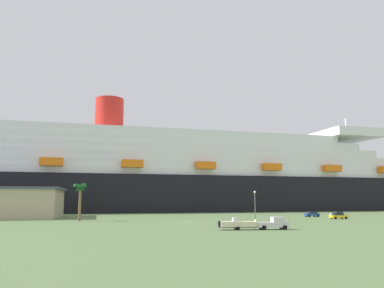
{
  "coord_description": "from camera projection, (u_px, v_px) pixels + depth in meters",
  "views": [
    {
      "loc": [
        -13.77,
        -90.98,
        5.39
      ],
      "look_at": [
        7.35,
        37.4,
        23.97
      ],
      "focal_mm": 35.96,
      "sensor_mm": 36.0,
      "label": 1
    }
  ],
  "objects": [
    {
      "name": "ground_plane",
      "position": [
        173.0,
        216.0,
        119.63
      ],
      "size": [
        600.0,
        600.0,
        0.0
      ],
      "primitive_type": "plane",
      "color": "#567042"
    },
    {
      "name": "cruise_ship",
      "position": [
        202.0,
        178.0,
        169.45
      ],
      "size": [
        293.47,
        60.66,
        54.21
      ],
      "color": "black",
      "rests_on": "ground_plane"
    },
    {
      "name": "pickup_truck",
      "position": [
        273.0,
        224.0,
        68.03
      ],
      "size": [
        5.68,
        2.47,
        2.2
      ],
      "color": "silver",
      "rests_on": "ground_plane"
    },
    {
      "name": "small_boat_on_trailer",
      "position": [
        242.0,
        224.0,
        67.33
      ],
      "size": [
        8.95,
        2.08,
        2.15
      ],
      "color": "#595960",
      "rests_on": "ground_plane"
    },
    {
      "name": "palm_tree",
      "position": [
        80.0,
        191.0,
        95.1
      ],
      "size": [
        3.51,
        3.38,
        9.26
      ],
      "color": "brown",
      "rests_on": "ground_plane"
    },
    {
      "name": "street_lamp",
      "position": [
        255.0,
        201.0,
        95.23
      ],
      "size": [
        0.56,
        0.56,
        7.33
      ],
      "color": "slate",
      "rests_on": "ground_plane"
    },
    {
      "name": "parked_car_silver_sedan",
      "position": [
        338.0,
        214.0,
        116.87
      ],
      "size": [
        4.58,
        2.76,
        1.58
      ],
      "color": "silver",
      "rests_on": "ground_plane"
    },
    {
      "name": "parked_car_yellow_taxi",
      "position": [
        338.0,
        216.0,
        103.4
      ],
      "size": [
        4.91,
        2.33,
        1.58
      ],
      "color": "yellow",
      "rests_on": "ground_plane"
    },
    {
      "name": "parked_car_red_hatchback",
      "position": [
        16.0,
        216.0,
        104.56
      ],
      "size": [
        4.66,
        2.47,
        1.58
      ],
      "color": "red",
      "rests_on": "ground_plane"
    },
    {
      "name": "parked_car_blue_suv",
      "position": [
        312.0,
        214.0,
        115.51
      ],
      "size": [
        4.48,
        2.25,
        1.58
      ],
      "color": "#264C99",
      "rests_on": "ground_plane"
    }
  ]
}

